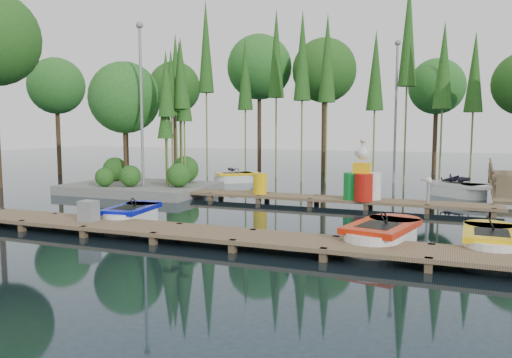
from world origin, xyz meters
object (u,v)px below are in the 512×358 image
at_px(boat_blue, 132,215).
at_px(boat_red, 382,236).
at_px(drum_cluster, 363,182).
at_px(island, 137,120).
at_px(boat_yellow_far, 235,177).
at_px(yellow_barrel, 260,184).
at_px(utility_cabinet, 89,211).

relative_size(boat_blue, boat_red, 0.84).
bearing_deg(drum_cluster, island, 174.66).
bearing_deg(boat_yellow_far, yellow_barrel, -77.69).
bearing_deg(yellow_barrel, boat_yellow_far, 122.21).
distance_m(boat_blue, utility_cabinet, 1.57).
distance_m(island, boat_blue, 8.12).
height_order(boat_blue, utility_cabinet, utility_cabinet).
height_order(utility_cabinet, drum_cluster, drum_cluster).
bearing_deg(utility_cabinet, island, 115.97).
xyz_separation_m(island, yellow_barrel, (6.18, -0.79, -2.48)).
distance_m(boat_yellow_far, utility_cabinet, 12.86).
bearing_deg(boat_red, yellow_barrel, 145.89).
bearing_deg(utility_cabinet, boat_yellow_far, 95.65).
bearing_deg(boat_yellow_far, boat_blue, -101.60).
xyz_separation_m(boat_blue, drum_cluster, (5.98, 5.36, 0.71)).
relative_size(boat_blue, utility_cabinet, 4.52).
distance_m(boat_red, yellow_barrel, 8.00).
relative_size(boat_blue, yellow_barrel, 3.18).
xyz_separation_m(boat_blue, yellow_barrel, (2.00, 5.52, 0.46)).
distance_m(boat_blue, yellow_barrel, 5.89).
relative_size(boat_red, drum_cluster, 1.38).
relative_size(island, yellow_barrel, 8.38).
xyz_separation_m(boat_red, utility_cabinet, (-7.81, -1.14, 0.31)).
xyz_separation_m(utility_cabinet, yellow_barrel, (2.38, 7.00, 0.12)).
relative_size(island, utility_cabinet, 11.90).
bearing_deg(yellow_barrel, drum_cluster, -2.29).
bearing_deg(island, boat_yellow_far, 63.21).
relative_size(boat_yellow_far, yellow_barrel, 3.16).
xyz_separation_m(boat_blue, utility_cabinet, (-0.38, -1.48, 0.34)).
xyz_separation_m(island, boat_yellow_far, (2.53, 5.01, -2.93)).
height_order(utility_cabinet, yellow_barrel, yellow_barrel).
bearing_deg(boat_yellow_far, island, -136.69).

